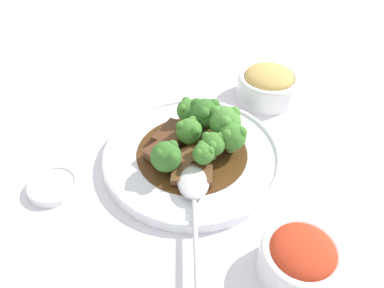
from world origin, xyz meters
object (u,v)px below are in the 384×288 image
at_px(main_plate, 192,155).
at_px(beef_strip_4, 164,147).
at_px(sauce_dish, 53,186).
at_px(broccoli_floret_2, 189,131).
at_px(side_bowl_kimchi, 300,258).
at_px(beef_strip_1, 171,132).
at_px(beef_strip_2, 206,143).
at_px(beef_strip_0, 192,175).
at_px(broccoli_floret_5, 168,157).
at_px(broccoli_floret_4, 225,122).
at_px(broccoli_floret_3, 188,110).
at_px(broccoli_floret_6, 203,154).
at_px(side_bowl_appetizer, 268,84).
at_px(beef_strip_3, 191,155).
at_px(serving_spoon, 194,190).
at_px(broccoli_floret_0, 232,136).
at_px(broccoli_floret_1, 205,113).
at_px(broccoli_floret_7, 213,144).

bearing_deg(main_plate, beef_strip_4, -47.47).
bearing_deg(sauce_dish, main_plate, 151.23).
xyz_separation_m(broccoli_floret_2, sauce_dish, (0.20, -0.09, -0.04)).
bearing_deg(main_plate, side_bowl_kimchi, 77.96).
height_order(beef_strip_1, beef_strip_2, beef_strip_2).
bearing_deg(beef_strip_0, main_plate, -135.54).
distance_m(broccoli_floret_2, broccoli_floret_5, 0.07).
bearing_deg(beef_strip_4, broccoli_floret_4, 150.83).
relative_size(broccoli_floret_3, sauce_dish, 0.66).
height_order(main_plate, broccoli_floret_6, broccoli_floret_6).
bearing_deg(beef_strip_4, side_bowl_appetizer, 176.27).
bearing_deg(main_plate, beef_strip_0, 44.46).
bearing_deg(beef_strip_3, sauce_dish, -32.81).
bearing_deg(serving_spoon, main_plate, -134.04).
relative_size(broccoli_floret_4, broccoli_floret_5, 1.22).
relative_size(beef_strip_1, beef_strip_3, 1.10).
relative_size(main_plate, side_bowl_kimchi, 2.90).
bearing_deg(broccoli_floret_3, beef_strip_4, 13.71).
bearing_deg(serving_spoon, broccoli_floret_2, -132.07).
relative_size(broccoli_floret_0, broccoli_floret_4, 0.86).
height_order(broccoli_floret_3, side_bowl_kimchi, broccoli_floret_3).
bearing_deg(broccoli_floret_5, serving_spoon, 84.68).
distance_m(beef_strip_1, broccoli_floret_4, 0.09).
distance_m(beef_strip_4, serving_spoon, 0.10).
relative_size(beef_strip_4, broccoli_floret_0, 1.32).
distance_m(broccoli_floret_4, broccoli_floret_6, 0.08).
bearing_deg(beef_strip_2, beef_strip_3, 3.73).
relative_size(main_plate, beef_strip_1, 4.44).
bearing_deg(side_bowl_appetizer, broccoli_floret_4, 11.27).
bearing_deg(broccoli_floret_4, serving_spoon, 21.00).
bearing_deg(beef_strip_4, broccoli_floret_1, 173.32).
distance_m(main_plate, beef_strip_3, 0.02).
xyz_separation_m(beef_strip_2, broccoli_floret_1, (-0.03, -0.03, 0.02)).
bearing_deg(beef_strip_3, broccoli_floret_1, -152.92).
height_order(beef_strip_0, broccoli_floret_2, broccoli_floret_2).
xyz_separation_m(broccoli_floret_5, sauce_dish, (0.14, -0.11, -0.04)).
relative_size(broccoli_floret_0, side_bowl_kimchi, 0.52).
relative_size(beef_strip_2, sauce_dish, 0.67).
bearing_deg(side_bowl_appetizer, side_bowl_kimchi, 41.94).
relative_size(beef_strip_2, broccoli_floret_4, 0.84).
distance_m(beef_strip_2, broccoli_floret_6, 0.05).
distance_m(broccoli_floret_6, serving_spoon, 0.06).
xyz_separation_m(beef_strip_1, broccoli_floret_7, (-0.01, 0.09, 0.02)).
bearing_deg(beef_strip_2, beef_strip_1, -73.08).
xyz_separation_m(beef_strip_0, broccoli_floret_5, (0.01, -0.04, 0.02)).
height_order(broccoli_floret_5, serving_spoon, broccoli_floret_5).
bearing_deg(side_bowl_appetizer, broccoli_floret_7, 13.11).
xyz_separation_m(beef_strip_3, broccoli_floret_7, (-0.02, 0.02, 0.02)).
relative_size(beef_strip_0, broccoli_floret_4, 1.17).
bearing_deg(sauce_dish, beef_strip_4, 155.93).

